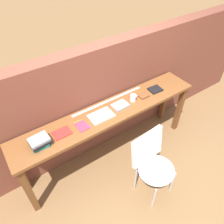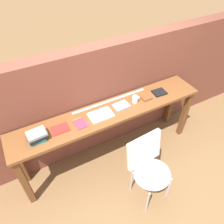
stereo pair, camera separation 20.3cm
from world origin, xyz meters
TOP-DOWN VIEW (x-y plane):
  - ground_plane at (0.00, 0.00)m, footprint 40.00×40.00m
  - brick_wall_back at (0.00, 0.64)m, footprint 6.00×0.20m
  - sideboard at (0.00, 0.30)m, footprint 2.50×0.44m
  - chair_white_moulded at (0.13, -0.40)m, footprint 0.47×0.48m
  - book_stack_leftmost at (-0.90, 0.27)m, footprint 0.22×0.18m
  - magazine_cycling at (-0.64, 0.29)m, footprint 0.20×0.15m
  - pamphlet_pile_colourful at (-0.41, 0.27)m, footprint 0.14×0.19m
  - book_open_centre at (-0.14, 0.28)m, footprint 0.29×0.19m
  - book_grey_hardcover at (0.16, 0.30)m, footprint 0.21×0.16m
  - mug at (0.36, 0.30)m, footprint 0.11×0.08m
  - leather_journal_brown at (0.53, 0.28)m, footprint 0.13×0.10m
  - book_repair_rightmost at (0.75, 0.30)m, footprint 0.18×0.15m
  - ruler_metal_back_edge at (0.09, 0.47)m, footprint 1.04×0.03m

SIDE VIEW (x-z plane):
  - ground_plane at x=0.00m, z-range 0.00..0.00m
  - chair_white_moulded at x=0.13m, z-range 0.08..0.97m
  - sideboard at x=0.00m, z-range 0.30..1.18m
  - brick_wall_back at x=0.00m, z-range 0.00..1.59m
  - ruler_metal_back_edge at x=0.09m, z-range 0.88..0.88m
  - pamphlet_pile_colourful at x=-0.41m, z-range 0.88..0.89m
  - magazine_cycling at x=-0.64m, z-range 0.88..0.89m
  - book_open_centre at x=-0.14m, z-range 0.88..0.90m
  - book_repair_rightmost at x=0.75m, z-range 0.88..0.90m
  - leather_journal_brown at x=0.53m, z-range 0.88..0.90m
  - book_grey_hardcover at x=0.16m, z-range 0.88..0.91m
  - mug at x=0.36m, z-range 0.88..0.97m
  - book_stack_leftmost at x=-0.90m, z-range 0.88..0.98m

